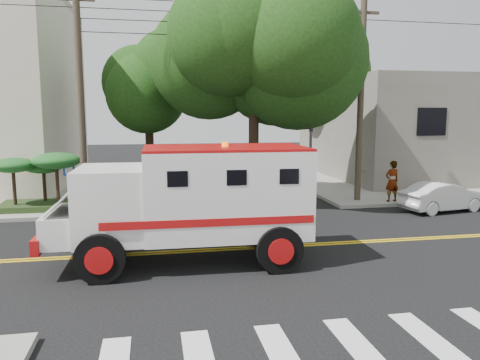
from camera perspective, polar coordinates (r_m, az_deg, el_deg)
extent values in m
plane|color=black|center=(14.40, 1.33, -8.28)|extent=(100.00, 100.00, 0.00)
cube|color=gray|center=(31.84, 20.39, 0.42)|extent=(17.00, 17.00, 0.15)
cube|color=#646156|center=(32.83, 22.46, 5.92)|extent=(14.00, 12.00, 6.00)
cylinder|color=#382D23|center=(19.70, -18.84, 8.96)|extent=(0.28, 0.28, 9.00)
cylinder|color=#382D23|center=(21.75, 14.48, 9.02)|extent=(0.28, 0.28, 9.00)
cylinder|color=black|center=(20.49, 1.69, 6.54)|extent=(0.44, 0.44, 7.00)
sphere|color=black|center=(20.69, 1.73, 16.27)|extent=(5.32, 5.32, 5.32)
sphere|color=black|center=(20.33, 5.52, 18.01)|extent=(4.56, 4.56, 4.56)
cylinder|color=black|center=(25.54, -10.97, 5.14)|extent=(0.44, 0.44, 5.60)
sphere|color=black|center=(25.56, -11.15, 11.42)|extent=(3.92, 3.92, 3.92)
sphere|color=black|center=(25.04, -9.21, 12.51)|extent=(3.36, 3.36, 3.36)
cylinder|color=black|center=(31.65, 10.46, 6.03)|extent=(0.44, 0.44, 5.95)
sphere|color=black|center=(31.69, 10.60, 11.41)|extent=(4.20, 4.20, 4.20)
sphere|color=black|center=(31.50, 12.59, 12.19)|extent=(3.60, 3.60, 3.60)
cylinder|color=#3F3F42|center=(20.37, 8.55, 1.65)|extent=(0.12, 0.12, 3.60)
imported|color=#3F3F42|center=(20.27, 8.63, 5.45)|extent=(0.15, 0.18, 0.90)
cylinder|color=#3F3F42|center=(20.22, -19.99, -1.09)|extent=(0.06, 0.06, 2.00)
cube|color=#0C33A5|center=(20.06, -20.13, 1.14)|extent=(0.45, 0.03, 0.45)
cube|color=#1E3314|center=(21.17, -23.11, -2.86)|extent=(3.20, 2.00, 0.24)
cylinder|color=black|center=(20.96, -25.82, -0.69)|extent=(0.14, 0.14, 1.52)
ellipsoid|color=#185320|center=(20.86, -25.96, 1.63)|extent=(1.73, 1.73, 0.60)
cylinder|color=black|center=(21.41, -22.74, -0.55)|extent=(0.14, 0.14, 1.36)
ellipsoid|color=#185320|center=(21.32, -22.86, 1.48)|extent=(1.55, 1.55, 0.54)
cylinder|color=black|center=(20.37, -21.36, -0.44)|extent=(0.14, 0.14, 1.68)
ellipsoid|color=#185320|center=(20.26, -21.50, 2.21)|extent=(1.91, 1.91, 0.66)
cube|color=silver|center=(12.81, -1.81, -1.42)|extent=(4.38, 2.64, 2.33)
cube|color=silver|center=(12.80, -15.25, -2.72)|extent=(1.82, 2.48, 1.89)
cube|color=black|center=(12.84, -19.19, -0.60)|extent=(0.10, 1.89, 0.78)
cube|color=silver|center=(13.09, -20.27, -5.20)|extent=(1.04, 2.24, 0.78)
cube|color=#A40C0D|center=(13.27, -22.58, -6.38)|extent=(0.24, 2.39, 0.39)
cube|color=#A40C0D|center=(12.67, -1.84, 3.94)|extent=(4.38, 2.64, 0.07)
cylinder|color=black|center=(11.89, -16.71, -9.13)|extent=(1.23, 0.38, 1.22)
cylinder|color=black|center=(14.27, -15.50, -6.19)|extent=(1.23, 0.38, 1.22)
cylinder|color=black|center=(12.15, 4.81, -8.43)|extent=(1.23, 0.38, 1.22)
cylinder|color=black|center=(14.49, 2.36, -5.68)|extent=(1.23, 0.38, 1.22)
imported|color=silver|center=(21.31, 23.56, -1.88)|extent=(3.90, 1.93, 1.23)
imported|color=gray|center=(21.92, 18.05, -0.13)|extent=(0.72, 0.52, 1.84)
imported|color=gray|center=(25.43, 15.36, 0.99)|extent=(0.89, 0.71, 1.76)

